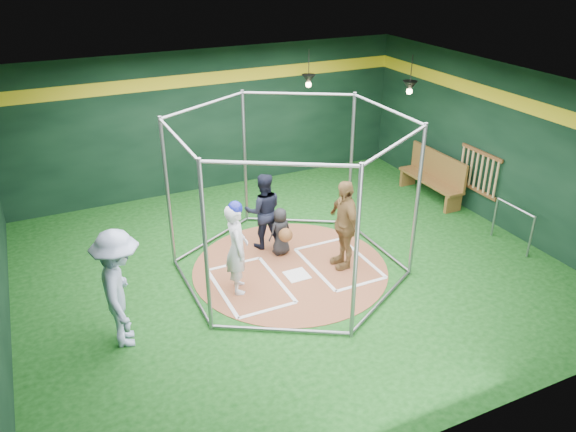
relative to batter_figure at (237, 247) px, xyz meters
name	(u,v)px	position (x,y,z in m)	size (l,w,h in m)	color
room_shell	(290,186)	(1.17, 0.26, 0.86)	(10.10, 9.10, 3.53)	#0D3C0E
clay_disc	(290,268)	(1.17, 0.26, -0.89)	(3.80, 3.80, 0.01)	brown
home_plate	(297,275)	(1.17, -0.04, -0.88)	(0.43, 0.43, 0.01)	white
batter_box_left	(250,286)	(0.22, 0.01, -0.88)	(1.17, 1.77, 0.01)	white
batter_box_right	(339,263)	(2.12, 0.01, -0.88)	(1.17, 1.77, 0.01)	white
batting_cage	(290,199)	(1.17, 0.26, 0.60)	(4.05, 4.67, 3.00)	gray
bat_rack	(479,172)	(6.10, 0.66, 0.15)	(0.07, 1.25, 0.98)	brown
pendant_lamp_near	(309,80)	(3.37, 3.86, 1.85)	(0.34, 0.34, 0.90)	black
pendant_lamp_far	(410,86)	(5.17, 2.26, 1.85)	(0.34, 0.34, 0.90)	black
batter_figure	(237,247)	(0.00, 0.00, 0.00)	(0.55, 0.70, 1.77)	silver
visitor_leopard	(344,224)	(2.15, -0.07, 0.01)	(1.05, 0.44, 1.79)	#A78047
catcher_figure	(281,232)	(1.24, 0.83, -0.38)	(0.54, 0.59, 1.00)	black
umpire	(263,211)	(1.06, 1.29, -0.08)	(0.78, 0.61, 1.61)	black
bystander_blue	(120,289)	(-2.13, -0.61, 0.09)	(1.27, 0.73, 1.97)	#9FAED3
dugout_bench	(434,175)	(5.81, 1.80, -0.30)	(0.46, 1.99, 1.16)	brown
steel_railing	(514,220)	(5.72, -0.88, -0.29)	(0.05, 1.05, 0.91)	gray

